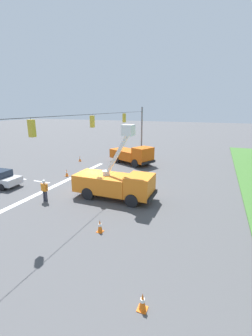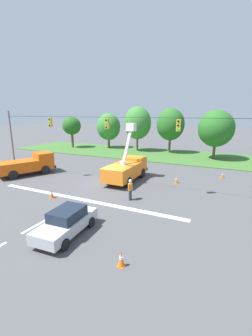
# 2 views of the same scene
# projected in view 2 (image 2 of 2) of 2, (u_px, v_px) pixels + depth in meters

# --- Properties ---
(ground_plane) EXTENTS (200.00, 200.00, 0.00)m
(ground_plane) POSITION_uv_depth(u_px,v_px,m) (107.00, 185.00, 22.21)
(ground_plane) COLOR #4C4C4F
(grass_verge) EXTENTS (56.00, 12.00, 0.10)m
(grass_verge) POSITION_uv_depth(u_px,v_px,m) (161.00, 155.00, 37.96)
(grass_verge) COLOR #3D6B2D
(grass_verge) RESTS_ON ground
(lane_markings) EXTENTS (17.60, 15.25, 0.01)m
(lane_markings) POSITION_uv_depth(u_px,v_px,m) (70.00, 206.00, 17.30)
(lane_markings) COLOR silver
(lane_markings) RESTS_ON ground
(signal_gantry) EXTENTS (26.20, 0.33, 7.20)m
(signal_gantry) POSITION_uv_depth(u_px,v_px,m) (106.00, 141.00, 21.13)
(signal_gantry) COLOR slate
(signal_gantry) RESTS_ON ground
(tree_far_west) EXTENTS (3.69, 3.52, 6.20)m
(tree_far_west) POSITION_uv_depth(u_px,v_px,m) (72.00, 126.00, 44.85)
(tree_far_west) COLOR brown
(tree_far_west) RESTS_ON ground
(tree_west) EXTENTS (4.66, 4.73, 6.89)m
(tree_west) POSITION_uv_depth(u_px,v_px,m) (109.00, 127.00, 44.68)
(tree_west) COLOR brown
(tree_west) RESTS_ON ground
(tree_centre) EXTENTS (4.94, 4.58, 8.10)m
(tree_centre) POSITION_uv_depth(u_px,v_px,m) (138.00, 123.00, 40.72)
(tree_centre) COLOR brown
(tree_centre) RESTS_ON ground
(tree_east) EXTENTS (4.80, 4.55, 7.77)m
(tree_east) POSITION_uv_depth(u_px,v_px,m) (170.00, 124.00, 38.86)
(tree_east) COLOR brown
(tree_east) RESTS_ON ground
(tree_far_east) EXTENTS (5.26, 5.74, 7.44)m
(tree_far_east) POSITION_uv_depth(u_px,v_px,m) (216.00, 129.00, 33.51)
(tree_far_east) COLOR brown
(tree_far_east) RESTS_ON ground
(utility_truck_bucket_lift) EXTENTS (2.49, 6.53, 5.93)m
(utility_truck_bucket_lift) POSITION_uv_depth(u_px,v_px,m) (127.00, 168.00, 23.57)
(utility_truck_bucket_lift) COLOR orange
(utility_truck_bucket_lift) RESTS_ON ground
(utility_truck_support_near) EXTENTS (4.76, 6.57, 2.37)m
(utility_truck_support_near) POSITION_uv_depth(u_px,v_px,m) (28.00, 164.00, 25.97)
(utility_truck_support_near) COLOR #D6560F
(utility_truck_support_near) RESTS_ON ground
(sedan_silver) EXTENTS (2.12, 4.40, 1.56)m
(sedan_silver) POSITION_uv_depth(u_px,v_px,m) (67.00, 222.00, 13.14)
(sedan_silver) COLOR #B7B7BC
(sedan_silver) RESTS_ON ground
(road_worker) EXTENTS (0.26, 0.65, 1.77)m
(road_worker) POSITION_uv_depth(u_px,v_px,m) (130.00, 188.00, 18.30)
(road_worker) COLOR #383842
(road_worker) RESTS_ON ground
(traffic_cone_foreground_left) EXTENTS (0.36, 0.36, 0.79)m
(traffic_cone_foreground_left) POSITION_uv_depth(u_px,v_px,m) (121.00, 259.00, 10.46)
(traffic_cone_foreground_left) COLOR orange
(traffic_cone_foreground_left) RESTS_ON ground
(traffic_cone_foreground_right) EXTENTS (0.36, 0.36, 0.76)m
(traffic_cone_foreground_right) POSITION_uv_depth(u_px,v_px,m) (52.00, 194.00, 18.85)
(traffic_cone_foreground_right) COLOR orange
(traffic_cone_foreground_right) RESTS_ON ground
(traffic_cone_mid_left) EXTENTS (0.36, 0.36, 0.79)m
(traffic_cone_mid_left) POSITION_uv_depth(u_px,v_px,m) (176.00, 179.00, 22.83)
(traffic_cone_mid_left) COLOR orange
(traffic_cone_mid_left) RESTS_ON ground
(traffic_cone_mid_right) EXTENTS (0.36, 0.36, 0.72)m
(traffic_cone_mid_right) POSITION_uv_depth(u_px,v_px,m) (222.00, 175.00, 24.59)
(traffic_cone_mid_right) COLOR orange
(traffic_cone_mid_right) RESTS_ON ground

